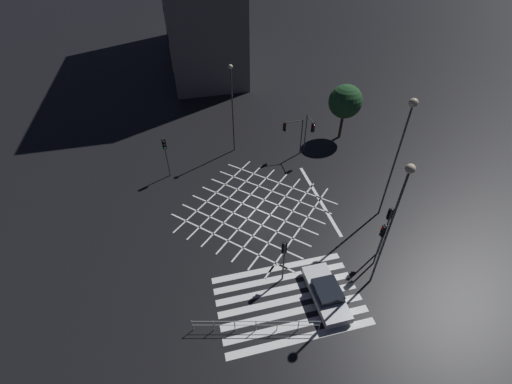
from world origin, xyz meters
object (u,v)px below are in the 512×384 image
traffic_light_ne_cross (310,129)px  traffic_light_se_cross (387,222)px  traffic_light_nw_cross (165,150)px  waiting_car (326,293)px  street_lamp_east (397,207)px  street_tree_near (345,102)px  traffic_light_se_main (381,237)px  street_lamp_west (232,100)px  traffic_light_median_south (284,253)px  traffic_light_ne_main (292,130)px  street_lamp_far (404,132)px

traffic_light_ne_cross → traffic_light_se_cross: bearing=2.7°
traffic_light_nw_cross → waiting_car: (9.31, -16.16, -2.35)m
traffic_light_se_cross → street_lamp_east: bearing=141.7°
street_lamp_east → street_tree_near: 19.63m
traffic_light_se_cross → waiting_car: (-5.35, -2.72, -2.62)m
traffic_light_se_main → traffic_light_nw_cross: (-13.78, 14.33, 0.10)m
traffic_light_se_main → street_lamp_west: bearing=-68.4°
traffic_light_median_south → waiting_car: traffic_light_median_south is taller
traffic_light_ne_main → traffic_light_ne_cross: bearing=156.1°
street_lamp_east → street_tree_near: bearing=71.9°
traffic_light_se_cross → traffic_light_ne_cross: bearing=2.7°
traffic_light_se_main → street_lamp_west: street_lamp_west is taller
traffic_light_ne_main → street_tree_near: (6.51, 2.07, 1.36)m
traffic_light_ne_main → street_lamp_west: (-5.52, 2.27, 2.80)m
traffic_light_ne_cross → street_lamp_far: size_ratio=0.42×
traffic_light_se_cross → traffic_light_ne_main: traffic_light_se_cross is taller
traffic_light_ne_main → street_lamp_west: bearing=-22.4°
traffic_light_ne_cross → street_lamp_west: (-7.11, 2.98, 2.55)m
street_lamp_east → street_tree_near: size_ratio=1.64×
traffic_light_nw_cross → traffic_light_se_cross: bearing=47.5°
street_tree_near → waiting_car: bearing=-116.9°
traffic_light_se_main → waiting_car: bearing=22.3°
traffic_light_median_south → street_tree_near: 20.65m
street_lamp_east → street_lamp_west: (-5.99, 18.68, -1.31)m
street_lamp_west → street_tree_near: bearing=-1.0°
traffic_light_ne_cross → street_lamp_east: bearing=-4.1°
traffic_light_se_cross → street_lamp_west: 18.36m
street_lamp_east → street_lamp_far: 7.36m
traffic_light_ne_cross → street_lamp_west: street_lamp_west is taller
traffic_light_se_cross → traffic_light_se_main: size_ratio=1.14×
traffic_light_ne_cross → traffic_light_ne_main: size_ratio=1.09×
street_lamp_far → street_tree_near: street_lamp_far is taller
street_tree_near → street_lamp_east: bearing=-108.1°
street_lamp_far → waiting_car: 12.44m
traffic_light_ne_cross → traffic_light_se_cross: traffic_light_se_cross is taller
traffic_light_se_main → waiting_car: 5.32m
traffic_light_ne_main → street_tree_near: bearing=-162.3°
street_lamp_far → waiting_car: bearing=-139.3°
traffic_light_se_cross → waiting_car: size_ratio=1.00×
traffic_light_se_main → street_tree_near: street_tree_near is taller
street_lamp_west → traffic_light_ne_cross: bearing=-22.7°
traffic_light_ne_cross → traffic_light_median_south: (-7.05, -13.98, -0.54)m
traffic_light_se_cross → traffic_light_se_main: bearing=135.3°
waiting_car → traffic_light_se_main: bearing=-67.7°
traffic_light_ne_cross → traffic_light_ne_main: 1.76m
traffic_light_se_cross → street_lamp_far: 6.46m
traffic_light_nw_cross → street_lamp_far: 20.09m
street_lamp_far → waiting_car: (-7.66, -6.59, -7.26)m
traffic_light_median_south → traffic_light_ne_main: 15.66m
traffic_light_se_cross → street_tree_near: street_tree_near is taller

